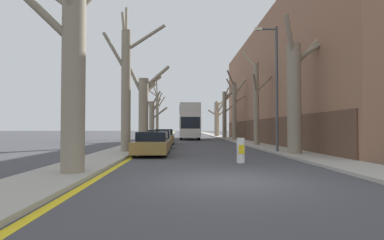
% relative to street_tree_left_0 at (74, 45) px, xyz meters
% --- Properties ---
extents(ground_plane, '(300.00, 300.00, 0.00)m').
position_rel_street_tree_left_0_xyz_m(ground_plane, '(4.78, -1.05, -4.17)').
color(ground_plane, '#424247').
extents(sidewalk_left, '(2.22, 120.00, 0.12)m').
position_rel_street_tree_left_0_xyz_m(sidewalk_left, '(-0.39, 48.95, -4.11)').
color(sidewalk_left, '#A39E93').
rests_on(sidewalk_left, ground).
extents(sidewalk_right, '(2.22, 120.00, 0.12)m').
position_rel_street_tree_left_0_xyz_m(sidewalk_right, '(9.95, 48.95, -4.11)').
color(sidewalk_right, '#A39E93').
rests_on(sidewalk_right, ground).
extents(building_facade_right, '(10.08, 35.54, 11.82)m').
position_rel_street_tree_left_0_xyz_m(building_facade_right, '(16.05, 20.45, 1.73)').
color(building_facade_right, '#93664C').
rests_on(building_facade_right, ground).
extents(kerb_line_stripe, '(0.24, 120.00, 0.01)m').
position_rel_street_tree_left_0_xyz_m(kerb_line_stripe, '(0.90, 48.95, -4.16)').
color(kerb_line_stripe, yellow).
rests_on(kerb_line_stripe, ground).
extents(street_tree_left_0, '(4.48, 3.17, 8.18)m').
position_rel_street_tree_left_0_xyz_m(street_tree_left_0, '(0.00, 0.00, 0.00)').
color(street_tree_left_0, gray).
rests_on(street_tree_left_0, ground).
extents(street_tree_left_1, '(3.74, 2.59, 9.57)m').
position_rel_street_tree_left_0_xyz_m(street_tree_left_1, '(0.07, 8.68, 0.17)').
color(street_tree_left_1, gray).
rests_on(street_tree_left_1, ground).
extents(street_tree_left_2, '(4.03, 2.17, 7.56)m').
position_rel_street_tree_left_0_xyz_m(street_tree_left_2, '(0.10, 17.18, -0.67)').
color(street_tree_left_2, gray).
rests_on(street_tree_left_2, ground).
extents(street_tree_left_3, '(3.38, 3.05, 5.87)m').
position_rel_street_tree_left_0_xyz_m(street_tree_left_3, '(-0.02, 25.53, -1.45)').
color(street_tree_left_3, gray).
rests_on(street_tree_left_3, ground).
extents(street_tree_left_4, '(2.99, 2.10, 8.93)m').
position_rel_street_tree_left_0_xyz_m(street_tree_left_4, '(-0.06, 33.05, -0.36)').
color(street_tree_left_4, gray).
rests_on(street_tree_left_4, ground).
extents(street_tree_right_0, '(4.01, 1.42, 7.59)m').
position_rel_street_tree_left_0_xyz_m(street_tree_right_0, '(9.79, 6.69, -0.63)').
color(street_tree_right_0, gray).
rests_on(street_tree_right_0, ground).
extents(street_tree_right_1, '(2.57, 4.02, 8.66)m').
position_rel_street_tree_left_0_xyz_m(street_tree_right_1, '(9.74, 15.36, -0.32)').
color(street_tree_right_1, gray).
rests_on(street_tree_right_1, ground).
extents(street_tree_right_2, '(3.06, 2.38, 8.06)m').
position_rel_street_tree_left_0_xyz_m(street_tree_right_2, '(9.64, 25.20, -0.27)').
color(street_tree_right_2, gray).
rests_on(street_tree_right_2, ground).
extents(street_tree_right_3, '(2.76, 3.40, 7.77)m').
position_rel_street_tree_left_0_xyz_m(street_tree_right_3, '(9.89, 33.98, -0.18)').
color(street_tree_right_3, gray).
rests_on(street_tree_right_3, ground).
extents(street_tree_right_4, '(4.71, 2.95, 7.65)m').
position_rel_street_tree_left_0_xyz_m(street_tree_right_4, '(9.79, 43.09, -0.65)').
color(street_tree_right_4, gray).
rests_on(street_tree_right_4, ground).
extents(double_decker_bus, '(2.62, 10.11, 4.59)m').
position_rel_street_tree_left_0_xyz_m(double_decker_bus, '(4.49, 31.13, -1.58)').
color(double_decker_bus, silver).
rests_on(double_decker_bus, ground).
extents(parked_car_0, '(1.84, 4.35, 1.30)m').
position_rel_street_tree_left_0_xyz_m(parked_car_0, '(1.79, 7.30, -3.54)').
color(parked_car_0, olive).
rests_on(parked_car_0, ground).
extents(parked_car_1, '(1.74, 4.03, 1.36)m').
position_rel_street_tree_left_0_xyz_m(parked_car_1, '(1.79, 12.61, -3.53)').
color(parked_car_1, olive).
rests_on(parked_car_1, ground).
extents(parked_car_2, '(1.81, 4.49, 1.41)m').
position_rel_street_tree_left_0_xyz_m(parked_car_2, '(1.79, 18.54, -3.50)').
color(parked_car_2, olive).
rests_on(parked_car_2, ground).
extents(lamp_post, '(1.40, 0.20, 7.64)m').
position_rel_street_tree_left_0_xyz_m(lamp_post, '(9.07, 8.14, 0.11)').
color(lamp_post, '#4C4F54').
rests_on(lamp_post, ground).
extents(traffic_bollard, '(0.35, 0.36, 1.08)m').
position_rel_street_tree_left_0_xyz_m(traffic_bollard, '(6.02, 3.37, -3.63)').
color(traffic_bollard, white).
rests_on(traffic_bollard, ground).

